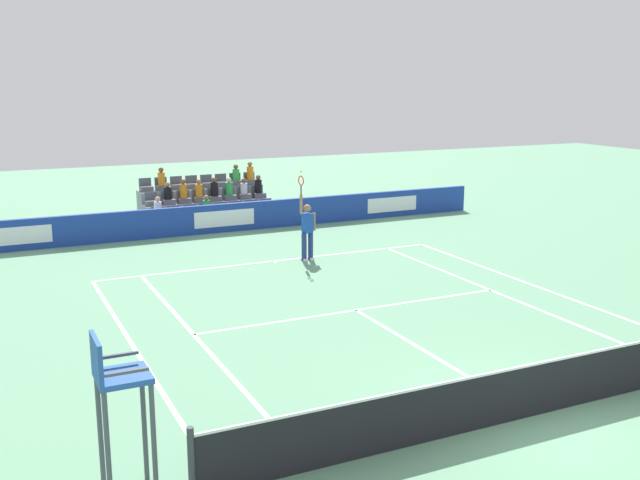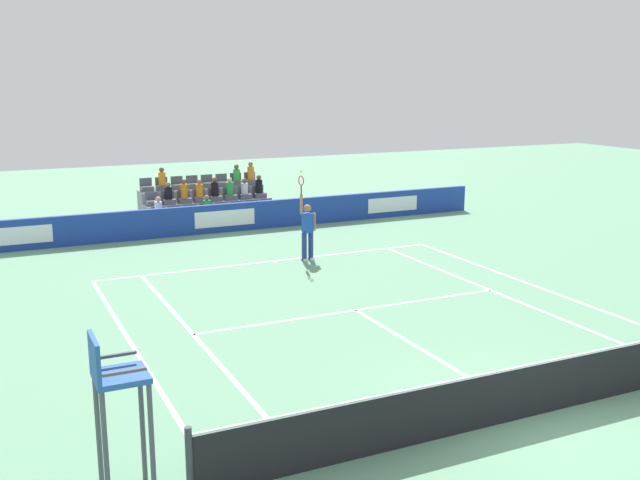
{
  "view_description": "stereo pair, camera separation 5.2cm",
  "coord_description": "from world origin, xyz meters",
  "px_view_note": "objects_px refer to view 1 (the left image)",
  "views": [
    {
      "loc": [
        8.22,
        8.87,
        5.62
      ],
      "look_at": [
        -0.51,
        -9.55,
        1.1
      ],
      "focal_mm": 41.22,
      "sensor_mm": 36.0,
      "label": 1
    },
    {
      "loc": [
        8.17,
        8.89,
        5.62
      ],
      "look_at": [
        -0.51,
        -9.55,
        1.1
      ],
      "focal_mm": 41.22,
      "sensor_mm": 36.0,
      "label": 2
    }
  ],
  "objects_px": {
    "tennis_player": "(307,229)",
    "loose_tennis_ball": "(499,378)",
    "tennis_net": "(535,389)",
    "umpire_chair": "(118,393)"
  },
  "relations": [
    {
      "from": "tennis_net",
      "to": "umpire_chair",
      "type": "height_order",
      "value": "umpire_chair"
    },
    {
      "from": "tennis_player",
      "to": "loose_tennis_ball",
      "type": "relative_size",
      "value": 41.97
    },
    {
      "from": "tennis_net",
      "to": "tennis_player",
      "type": "xyz_separation_m",
      "value": [
        -1.01,
        -11.55,
        0.5
      ]
    },
    {
      "from": "umpire_chair",
      "to": "loose_tennis_ball",
      "type": "height_order",
      "value": "umpire_chair"
    },
    {
      "from": "tennis_player",
      "to": "loose_tennis_ball",
      "type": "height_order",
      "value": "tennis_player"
    },
    {
      "from": "umpire_chair",
      "to": "tennis_net",
      "type": "bearing_deg",
      "value": 175.97
    },
    {
      "from": "umpire_chair",
      "to": "tennis_player",
      "type": "bearing_deg",
      "value": -125.05
    },
    {
      "from": "tennis_player",
      "to": "tennis_net",
      "type": "bearing_deg",
      "value": 85.01
    },
    {
      "from": "tennis_net",
      "to": "umpire_chair",
      "type": "distance_m",
      "value": 6.85
    },
    {
      "from": "tennis_player",
      "to": "loose_tennis_ball",
      "type": "bearing_deg",
      "value": 86.82
    }
  ]
}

